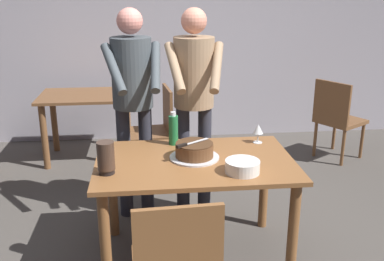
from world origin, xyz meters
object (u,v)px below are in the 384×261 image
background_table (87,109)px  main_dining_table (195,176)px  plate_stack (242,167)px  person_cutting_cake (194,91)px  cake_on_platter (194,151)px  background_chair_1 (337,117)px  hurricane_lamp (106,158)px  water_bottle (173,130)px  background_chair_2 (156,127)px  person_standing_beside (133,92)px  wine_glass_near (258,130)px  cake_knife (186,144)px

background_table → main_dining_table: bearing=-64.7°
plate_stack → person_cutting_cake: person_cutting_cake is taller
cake_on_platter → background_chair_1: background_chair_1 is taller
main_dining_table → background_table: (-0.97, 2.04, -0.05)m
hurricane_lamp → cake_on_platter: bearing=19.2°
water_bottle → main_dining_table: bearing=-69.2°
plate_stack → background_chair_2: background_chair_2 is taller
water_bottle → person_standing_beside: person_standing_beside is taller
wine_glass_near → background_chair_1: bearing=48.6°
main_dining_table → background_table: bearing=115.3°
plate_stack → person_standing_beside: 1.19m
cake_on_platter → hurricane_lamp: size_ratio=1.62×
water_bottle → hurricane_lamp: size_ratio=1.19×
cake_on_platter → plate_stack: cake_on_platter is taller
person_standing_beside → background_table: size_ratio=1.72×
hurricane_lamp → person_cutting_cake: 1.06m
cake_knife → person_standing_beside: (-0.36, 0.68, 0.21)m
background_table → wine_glass_near: bearing=-49.8°
wine_glass_near → person_standing_beside: size_ratio=0.08×
wine_glass_near → background_table: (-1.48, 1.75, -0.28)m
cake_knife → person_standing_beside: 0.80m
cake_knife → background_chair_1: size_ratio=0.26×
wine_glass_near → person_cutting_cake: bearing=141.6°
person_cutting_cake → background_chair_1: (1.71, 1.08, -0.58)m
background_chair_2 → water_bottle: bearing=-85.1°
background_chair_1 → plate_stack: bearing=-127.3°
background_chair_1 → cake_knife: bearing=-136.6°
main_dining_table → background_chair_1: size_ratio=1.49×
hurricane_lamp → person_standing_beside: 0.89m
person_cutting_cake → background_chair_2: 1.12m
background_table → water_bottle: bearing=-63.8°
cake_on_platter → background_table: (-0.97, 2.01, -0.22)m
main_dining_table → background_chair_2: bearing=98.4°
wine_glass_near → person_standing_beside: person_standing_beside is taller
main_dining_table → cake_on_platter: 0.18m
background_chair_2 → background_table: bearing=146.7°
cake_on_platter → background_table: size_ratio=0.34×
plate_stack → background_chair_1: background_chair_1 is taller
person_cutting_cake → background_chair_2: size_ratio=1.91×
cake_on_platter → cake_knife: size_ratio=1.44×
background_table → hurricane_lamp: bearing=-80.0°
hurricane_lamp → water_bottle: bearing=47.4°
cake_knife → person_cutting_cake: bearing=79.3°
main_dining_table → background_chair_2: size_ratio=1.49×
plate_stack → wine_glass_near: size_ratio=1.53×
background_table → background_chair_1: background_chair_1 is taller
water_bottle → hurricane_lamp: 0.67m
background_chair_1 → background_table: bearing=173.4°
plate_stack → background_chair_1: size_ratio=0.24×
background_chair_2 → person_cutting_cake: bearing=-72.2°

